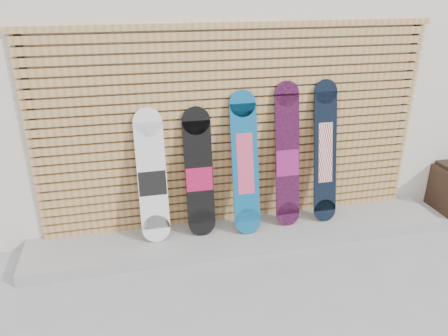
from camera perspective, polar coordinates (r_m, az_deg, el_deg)
The scene contains 9 objects.
ground at distance 4.47m, azimuth 6.50°, elevation -13.44°, with size 80.00×80.00×0.00m, color gray.
building at distance 7.14m, azimuth 1.60°, elevation 16.34°, with size 12.00×5.00×3.60m, color beige.
concrete_step at distance 4.94m, azimuth 2.27°, elevation -8.58°, with size 4.60×0.70×0.12m, color gray.
slat_wall at distance 4.70m, azimuth 1.56°, elevation 5.24°, with size 4.26×0.08×2.29m.
snowboard_0 at distance 4.54m, azimuth -9.38°, elevation -1.24°, with size 0.30×0.32×1.39m.
snowboard_1 at distance 4.60m, azimuth -3.29°, elevation -0.74°, with size 0.30×0.31×1.37m.
snowboard_2 at distance 4.63m, azimuth 2.77°, elevation 0.56°, with size 0.29×0.39×1.52m.
snowboard_3 at distance 4.80m, azimuth 8.27°, elevation 1.47°, with size 0.27×0.31×1.58m.
snowboard_4 at distance 4.97m, azimuth 13.07°, elevation 1.97°, with size 0.26×0.32×1.58m.
Camera 1 is at (-1.28, -3.36, 2.67)m, focal length 35.00 mm.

